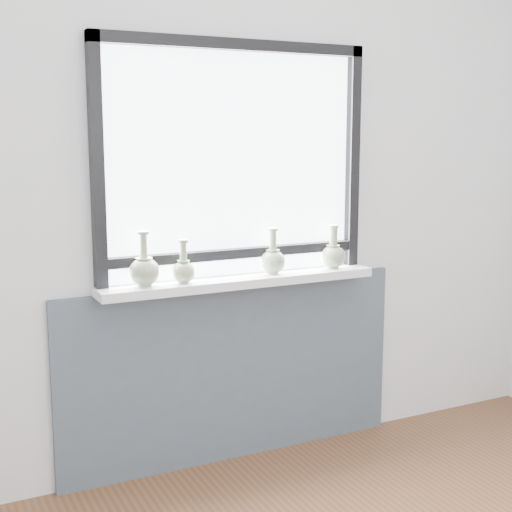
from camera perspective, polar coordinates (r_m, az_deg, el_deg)
name	(u,v)px	position (r m, az deg, el deg)	size (l,w,h in m)	color
back_wall	(231,187)	(3.27, -2.02, 5.53)	(3.60, 0.02, 2.60)	silver
apron_panel	(235,371)	(3.42, -1.72, -9.20)	(1.70, 0.03, 0.86)	#495363
windowsill	(240,281)	(3.24, -1.25, -2.01)	(1.32, 0.18, 0.04)	white
window	(234,156)	(3.23, -1.76, 7.98)	(1.30, 0.06, 1.05)	black
vase_a	(144,270)	(3.06, -8.94, -1.08)	(0.13, 0.13, 0.24)	#91A27F
vase_b	(184,270)	(3.10, -5.82, -1.09)	(0.10, 0.10, 0.19)	#91A27F
vase_c	(273,259)	(3.30, 1.35, -0.28)	(0.12, 0.12, 0.21)	#91A27F
vase_d	(333,254)	(3.45, 6.19, 0.13)	(0.12, 0.12, 0.21)	#91A27F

